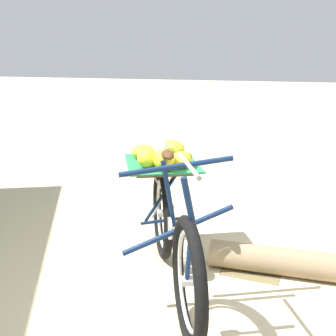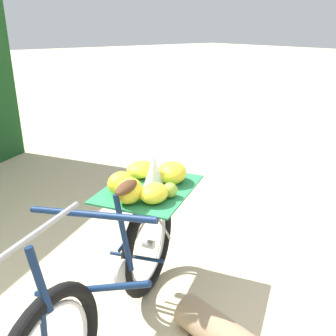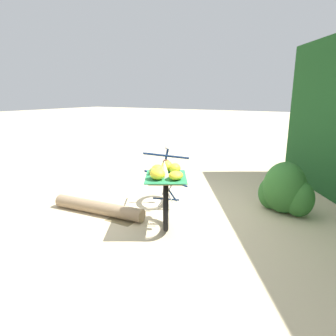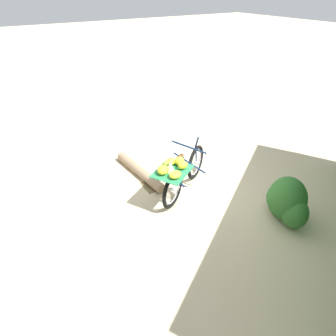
{
  "view_description": "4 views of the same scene",
  "coord_description": "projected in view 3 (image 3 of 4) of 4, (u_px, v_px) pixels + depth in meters",
  "views": [
    {
      "loc": [
        0.73,
        -2.19,
        1.55
      ],
      "look_at": [
        -0.39,
        0.65,
        0.74
      ],
      "focal_mm": 43.78,
      "sensor_mm": 36.0,
      "label": 1
    },
    {
      "loc": [
        1.38,
        -0.6,
        1.77
      ],
      "look_at": [
        -0.35,
        0.74,
        0.93
      ],
      "focal_mm": 39.74,
      "sensor_mm": 36.0,
      "label": 2
    },
    {
      "loc": [
        -2.37,
        3.9,
        1.84
      ],
      "look_at": [
        -0.56,
        0.79,
        0.94
      ],
      "focal_mm": 31.28,
      "sensor_mm": 36.0,
      "label": 3
    },
    {
      "loc": [
        -3.87,
        2.89,
        3.5
      ],
      "look_at": [
        -0.35,
        0.69,
        0.79
      ],
      "focal_mm": 30.41,
      "sensor_mm": 36.0,
      "label": 4
    }
  ],
  "objects": [
    {
      "name": "fallen_log",
      "position": [
        98.0,
        208.0,
        4.62
      ],
      "size": [
        1.61,
        0.36,
        0.21
      ],
      "primitive_type": "cylinder",
      "rotation": [
        0.0,
        1.57,
        0.09
      ],
      "color": "#937A5B",
      "rests_on": "ground_plane"
    },
    {
      "name": "ground_plane",
      "position": [
        163.0,
        208.0,
        4.87
      ],
      "size": [
        60.0,
        60.0,
        0.0
      ],
      "primitive_type": "plane",
      "color": "beige"
    },
    {
      "name": "leaf_litter_patch",
      "position": [
        123.0,
        219.0,
        4.44
      ],
      "size": [
        0.44,
        0.36,
        0.01
      ],
      "primitive_type": "cube",
      "color": "olive",
      "rests_on": "ground_plane"
    },
    {
      "name": "shrub_cluster",
      "position": [
        285.0,
        191.0,
        4.62
      ],
      "size": [
        0.87,
        0.59,
        0.83
      ],
      "color": "#2D6628",
      "rests_on": "ground_plane"
    },
    {
      "name": "bicycle",
      "position": [
        166.0,
        186.0,
        4.35
      ],
      "size": [
        1.16,
        1.69,
        1.03
      ],
      "rotation": [
        0.0,
        0.0,
        -1.04
      ],
      "color": "black",
      "rests_on": "ground_plane"
    }
  ]
}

